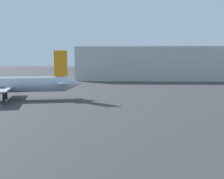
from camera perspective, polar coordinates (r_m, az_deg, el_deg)
terminal_building at (r=122.40m, az=9.39°, el=4.66°), size 65.74×18.99×12.44m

